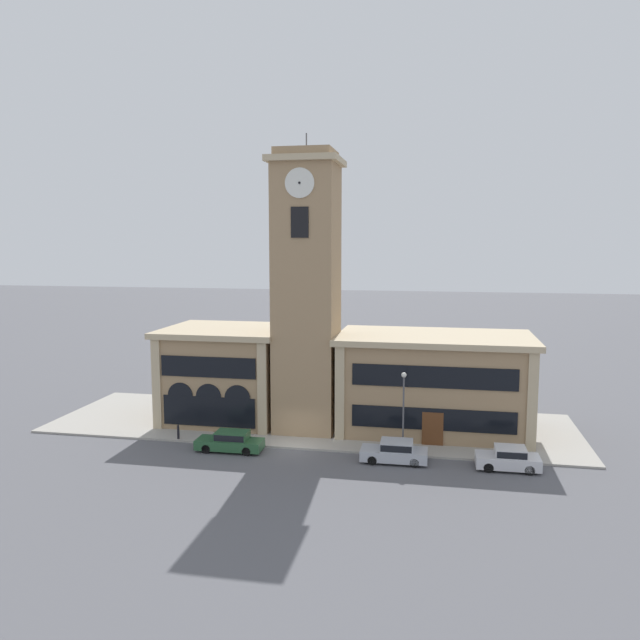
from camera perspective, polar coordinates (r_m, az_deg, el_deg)
The scene contains 10 objects.
ground_plane at distance 45.07m, azimuth -2.49°, elevation -11.75°, with size 300.00×300.00×0.00m, color #56565B.
sidewalk_kerb at distance 50.94m, azimuth -0.81°, elevation -9.43°, with size 41.51×12.65×0.15m.
clock_tower at distance 47.49m, azimuth -1.22°, elevation 2.47°, with size 5.29×5.29×22.59m.
town_hall_left_wing at distance 52.10m, azimuth -8.56°, elevation -4.85°, with size 9.88×8.86×7.65m.
town_hall_right_wing at distance 49.21m, azimuth 10.38°, elevation -5.66°, with size 14.86×8.86×7.54m.
parked_car_near at distance 44.95m, azimuth -8.18°, elevation -10.88°, with size 4.71×1.78×1.43m.
parked_car_mid at distance 42.73m, azimuth 6.87°, elevation -11.80°, with size 4.45×1.95×1.45m.
parked_car_far at distance 42.88m, azimuth 16.86°, elevation -11.97°, with size 4.06×1.91×1.48m.
street_lamp at distance 43.26m, azimuth 7.65°, elevation -7.27°, with size 0.36×0.36×5.65m.
bollard at distance 47.88m, azimuth -12.83°, elevation -9.95°, with size 0.18×0.18×1.06m.
Camera 1 is at (9.99, -41.49, 14.51)m, focal length 35.00 mm.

